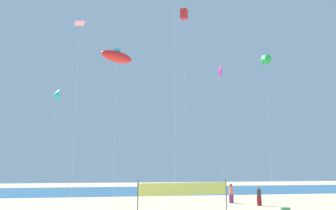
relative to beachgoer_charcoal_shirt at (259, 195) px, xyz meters
name	(u,v)px	position (x,y,z in m)	size (l,w,h in m)	color
ocean_band	(126,191)	(-10.40, 21.41, -0.86)	(120.00, 20.00, 0.01)	#28608C
beachgoer_charcoal_shirt	(259,195)	(0.00, 0.00, 0.00)	(0.37, 0.37, 1.61)	maroon
beachgoer_coral_shirt	(231,193)	(-1.60, 2.59, 0.08)	(0.40, 0.40, 1.77)	#7A3872
volleyball_net	(184,190)	(-7.56, -3.72, 0.76)	(7.01, 1.34, 2.40)	#4C4C51
kite_red_box	(184,14)	(-5.14, 6.27, 19.36)	(0.96, 0.96, 20.83)	silver
kite_cyan_delta	(56,95)	(-18.39, 5.57, 9.47)	(0.89, 1.17, 10.88)	silver
kite_green_delta	(265,60)	(2.83, 3.13, 13.54)	(1.02, 1.09, 15.02)	silver
kite_pink_diamond	(79,26)	(-15.14, -9.02, 10.84)	(0.80, 0.80, 12.04)	silver
kite_red_inflatable	(117,57)	(-12.74, -3.74, 10.73)	(2.65, 1.49, 12.26)	silver
kite_magenta_delta	(219,71)	(-3.22, 0.27, 11.17)	(0.83, 1.24, 12.64)	silver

